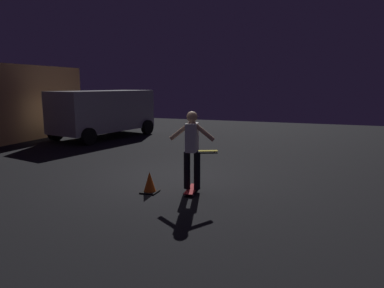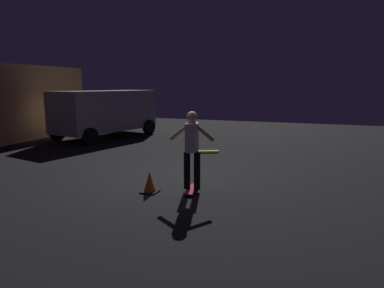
{
  "view_description": "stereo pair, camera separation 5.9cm",
  "coord_description": "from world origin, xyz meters",
  "px_view_note": "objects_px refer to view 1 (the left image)",
  "views": [
    {
      "loc": [
        -7.67,
        -3.37,
        2.29
      ],
      "look_at": [
        -0.9,
        -0.95,
        1.05
      ],
      "focal_mm": 32.37,
      "sensor_mm": 36.0,
      "label": 1
    },
    {
      "loc": [
        -7.65,
        -3.43,
        2.29
      ],
      "look_at": [
        -0.9,
        -0.95,
        1.05
      ],
      "focal_mm": 32.37,
      "sensor_mm": 36.0,
      "label": 2
    }
  ],
  "objects_px": {
    "skater": "(192,145)",
    "traffic_cone": "(150,183)",
    "skateboard_ridden": "(192,189)",
    "parked_van": "(104,111)",
    "skateboard_spare": "(206,151)"
  },
  "relations": [
    {
      "from": "skateboard_ridden",
      "to": "traffic_cone",
      "type": "relative_size",
      "value": 1.74
    },
    {
      "from": "parked_van",
      "to": "skater",
      "type": "height_order",
      "value": "parked_van"
    },
    {
      "from": "skateboard_ridden",
      "to": "skater",
      "type": "bearing_deg",
      "value": 135.0
    },
    {
      "from": "parked_van",
      "to": "skater",
      "type": "relative_size",
      "value": 2.94
    },
    {
      "from": "parked_van",
      "to": "skateboard_spare",
      "type": "xyz_separation_m",
      "value": [
        -1.87,
        -5.28,
        -1.11
      ]
    },
    {
      "from": "skateboard_spare",
      "to": "traffic_cone",
      "type": "xyz_separation_m",
      "value": [
        -4.63,
        -0.18,
        0.16
      ]
    },
    {
      "from": "skateboard_spare",
      "to": "traffic_cone",
      "type": "height_order",
      "value": "traffic_cone"
    },
    {
      "from": "skateboard_spare",
      "to": "skater",
      "type": "relative_size",
      "value": 0.48
    },
    {
      "from": "skateboard_ridden",
      "to": "skater",
      "type": "relative_size",
      "value": 0.48
    },
    {
      "from": "parked_van",
      "to": "skateboard_spare",
      "type": "bearing_deg",
      "value": -109.48
    },
    {
      "from": "parked_van",
      "to": "skater",
      "type": "distance_m",
      "value": 8.8
    },
    {
      "from": "skater",
      "to": "traffic_cone",
      "type": "relative_size",
      "value": 3.63
    },
    {
      "from": "traffic_cone",
      "to": "parked_van",
      "type": "bearing_deg",
      "value": 40.03
    },
    {
      "from": "skateboard_spare",
      "to": "traffic_cone",
      "type": "distance_m",
      "value": 4.64
    },
    {
      "from": "parked_van",
      "to": "skateboard_ridden",
      "type": "distance_m",
      "value": 8.87
    }
  ]
}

